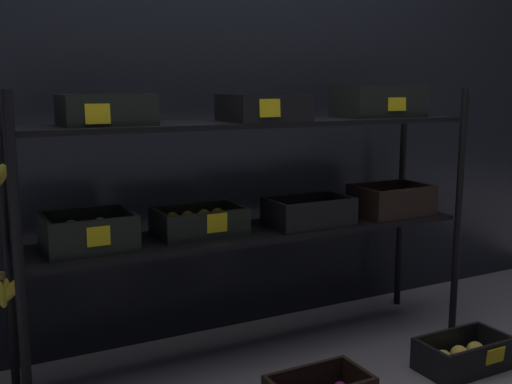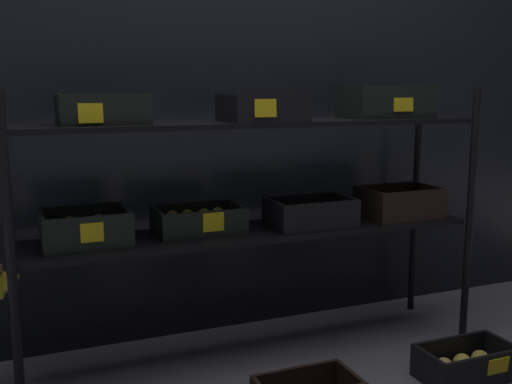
# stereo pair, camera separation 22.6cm
# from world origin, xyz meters

# --- Properties ---
(ground_plane) EXTENTS (10.00, 10.00, 0.00)m
(ground_plane) POSITION_xyz_m (0.00, 0.00, 0.00)
(ground_plane) COLOR slate
(storefront_wall) EXTENTS (4.27, 0.12, 2.09)m
(storefront_wall) POSITION_xyz_m (0.00, 0.39, 1.04)
(storefront_wall) COLOR black
(storefront_wall) RESTS_ON ground_plane
(display_rack) EXTENTS (2.00, 0.42, 1.12)m
(display_rack) POSITION_xyz_m (0.00, -0.01, 0.75)
(display_rack) COLOR black
(display_rack) RESTS_ON ground_plane
(crate_ground_apple_gold) EXTENTS (0.38, 0.21, 0.13)m
(crate_ground_apple_gold) POSITION_xyz_m (0.68, -0.51, 0.05)
(crate_ground_apple_gold) COLOR black
(crate_ground_apple_gold) RESTS_ON ground_plane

